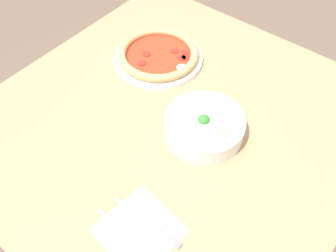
{
  "coord_description": "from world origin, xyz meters",
  "views": [
    {
      "loc": [
        0.55,
        0.42,
        1.53
      ],
      "look_at": [
        0.04,
        0.01,
        0.75
      ],
      "focal_mm": 40.0,
      "sensor_mm": 36.0,
      "label": 1
    }
  ],
  "objects_px": {
    "bowl": "(204,125)",
    "knife": "(130,234)",
    "pizza": "(158,55)",
    "fork": "(146,221)"
  },
  "relations": [
    {
      "from": "bowl",
      "to": "knife",
      "type": "relative_size",
      "value": 1.04
    },
    {
      "from": "bowl",
      "to": "knife",
      "type": "height_order",
      "value": "bowl"
    },
    {
      "from": "pizza",
      "to": "bowl",
      "type": "height_order",
      "value": "bowl"
    },
    {
      "from": "fork",
      "to": "pizza",
      "type": "bearing_deg",
      "value": 125.26
    },
    {
      "from": "fork",
      "to": "knife",
      "type": "relative_size",
      "value": 0.92
    },
    {
      "from": "bowl",
      "to": "fork",
      "type": "relative_size",
      "value": 1.13
    },
    {
      "from": "pizza",
      "to": "fork",
      "type": "distance_m",
      "value": 0.57
    },
    {
      "from": "pizza",
      "to": "bowl",
      "type": "relative_size",
      "value": 1.32
    },
    {
      "from": "bowl",
      "to": "knife",
      "type": "distance_m",
      "value": 0.35
    },
    {
      "from": "fork",
      "to": "knife",
      "type": "height_order",
      "value": "same"
    }
  ]
}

